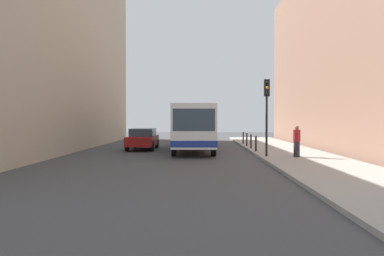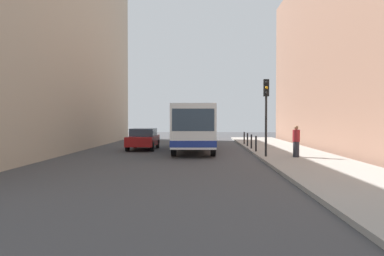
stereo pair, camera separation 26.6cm
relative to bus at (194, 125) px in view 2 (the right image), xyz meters
name	(u,v)px [view 2 (the right image)]	position (x,y,z in m)	size (l,w,h in m)	color
ground_plane	(200,157)	(0.44, -4.33, -1.73)	(80.00, 80.00, 0.00)	#424244
sidewalk	(296,156)	(5.84, -4.33, -1.65)	(4.40, 40.00, 0.15)	#9E9991
building_left	(30,35)	(-11.06, -0.33, 6.05)	(7.00, 32.00, 15.55)	#B2A38C
building_right	(375,47)	(11.94, -0.33, 5.16)	(7.00, 32.00, 13.78)	#936B56
bus	(194,125)	(0.00, 0.00, 0.00)	(2.74, 11.07, 3.00)	white
car_beside_bus	(143,138)	(-3.55, 0.69, -0.94)	(1.87, 4.40, 1.48)	maroon
car_behind_bus	(196,133)	(-0.06, 10.64, -0.94)	(1.93, 4.43, 1.48)	black
traffic_light	(266,103)	(3.99, -5.52, 1.28)	(0.28, 0.33, 4.10)	black
bollard_near	(256,144)	(3.89, -2.34, -1.10)	(0.11, 0.11, 0.95)	black
bollard_mid	(251,141)	(3.89, -0.04, -1.10)	(0.11, 0.11, 0.95)	black
bollard_far	(248,140)	(3.89, 2.27, -1.10)	(0.11, 0.11, 0.95)	black
bollard_farthest	(244,138)	(3.89, 4.57, -1.10)	(0.11, 0.11, 0.95)	black
pedestrian_near_signal	(296,141)	(5.51, -5.84, -0.75)	(0.38, 0.38, 1.66)	#26262D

